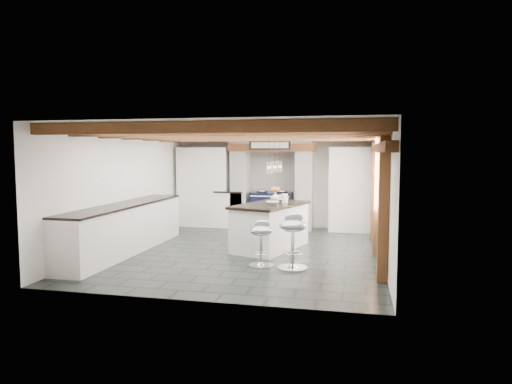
% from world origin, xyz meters
% --- Properties ---
extents(ground, '(6.00, 6.00, 0.00)m').
position_xyz_m(ground, '(0.00, 0.00, 0.00)').
color(ground, black).
rests_on(ground, ground).
extents(room_shell, '(6.00, 6.03, 6.00)m').
position_xyz_m(room_shell, '(-0.61, 1.42, 1.07)').
color(room_shell, white).
rests_on(room_shell, ground).
extents(range_cooker, '(1.00, 0.63, 0.99)m').
position_xyz_m(range_cooker, '(0.00, 2.68, 0.47)').
color(range_cooker, black).
rests_on(range_cooker, ground).
extents(kitchen_island, '(1.42, 1.98, 1.18)m').
position_xyz_m(kitchen_island, '(0.41, 0.32, 0.45)').
color(kitchen_island, white).
rests_on(kitchen_island, ground).
extents(bar_stool_near, '(0.55, 0.55, 0.91)m').
position_xyz_m(bar_stool_near, '(1.04, -1.15, 0.56)').
color(bar_stool_near, silver).
rests_on(bar_stool_near, ground).
extents(bar_stool_far, '(0.49, 0.49, 0.77)m').
position_xyz_m(bar_stool_far, '(0.51, -1.09, 0.48)').
color(bar_stool_far, silver).
rests_on(bar_stool_far, ground).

